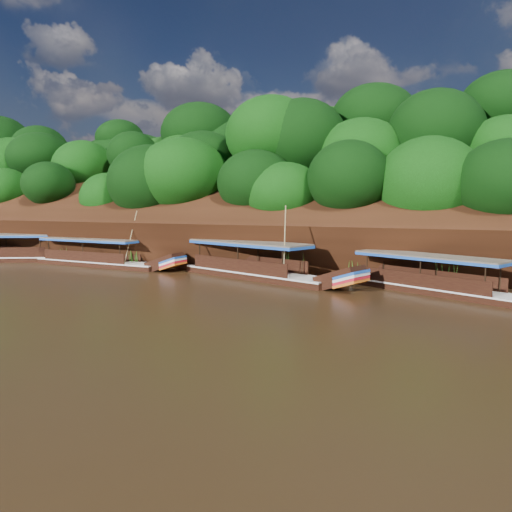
% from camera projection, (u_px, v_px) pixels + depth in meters
% --- Properties ---
extents(ground, '(160.00, 160.00, 0.00)m').
position_uv_depth(ground, '(212.00, 298.00, 28.24)').
color(ground, black).
rests_on(ground, ground).
extents(riverbank, '(120.00, 30.06, 19.40)m').
position_uv_depth(riverbank, '(322.00, 238.00, 48.76)').
color(riverbank, black).
rests_on(riverbank, ground).
extents(boat_0, '(13.27, 7.75, 5.35)m').
position_uv_depth(boat_0, '(451.00, 287.00, 28.80)').
color(boat_0, black).
rests_on(boat_0, ground).
extents(boat_1, '(14.77, 6.99, 5.65)m').
position_uv_depth(boat_1, '(264.00, 271.00, 34.87)').
color(boat_1, black).
rests_on(boat_1, ground).
extents(boat_2, '(14.92, 3.09, 5.14)m').
position_uv_depth(boat_2, '(105.00, 260.00, 41.89)').
color(boat_2, black).
rests_on(boat_2, ground).
extents(boat_3, '(13.50, 7.99, 2.98)m').
position_uv_depth(boat_3, '(18.00, 255.00, 45.53)').
color(boat_3, black).
rests_on(boat_3, ground).
extents(reeds, '(51.23, 2.14, 2.03)m').
position_uv_depth(reeds, '(235.00, 262.00, 37.82)').
color(reeds, '#35711C').
rests_on(reeds, ground).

